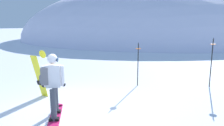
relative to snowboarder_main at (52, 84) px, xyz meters
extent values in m
plane|color=white|center=(0.21, 0.51, -0.92)|extent=(300.00, 300.00, 0.00)
ellipsoid|color=white|center=(-9.53, 31.58, -0.92)|extent=(42.44, 38.19, 17.29)
ellipsoid|color=white|center=(-28.63, 46.92, -0.92)|extent=(29.08, 26.17, 7.86)
cube|color=#D11E5B|center=(0.02, 0.02, -0.91)|extent=(1.17, 1.41, 0.02)
cylinder|color=#D11E5B|center=(-0.45, 0.64, -0.91)|extent=(0.28, 0.28, 0.02)
cube|color=black|center=(-0.12, 0.21, -0.86)|extent=(0.29, 0.26, 0.06)
cube|color=black|center=(0.17, -0.17, -0.86)|extent=(0.29, 0.26, 0.06)
cylinder|color=#3D424C|center=(-0.12, 0.21, -0.48)|extent=(0.15, 0.15, 0.82)
cylinder|color=#3D424C|center=(0.17, -0.17, -0.48)|extent=(0.15, 0.15, 0.82)
cube|color=silver|center=(0.02, 0.02, 0.22)|extent=(0.42, 0.39, 0.58)
cylinder|color=silver|center=(-0.16, -0.12, 0.22)|extent=(0.19, 0.20, 0.57)
cylinder|color=silver|center=(0.21, 0.16, 0.22)|extent=(0.19, 0.20, 0.57)
sphere|color=black|center=(-0.20, -0.10, -0.03)|extent=(0.11, 0.11, 0.11)
sphere|color=black|center=(0.20, 0.20, -0.03)|extent=(0.11, 0.11, 0.11)
cube|color=slate|center=(-0.13, -0.10, 0.24)|extent=(0.31, 0.33, 0.44)
cube|color=slate|center=(-0.21, -0.16, 0.16)|extent=(0.17, 0.20, 0.20)
sphere|color=tan|center=(0.02, 0.02, 0.64)|extent=(0.21, 0.21, 0.21)
sphere|color=silver|center=(0.02, 0.02, 0.67)|extent=(0.25, 0.25, 0.25)
cube|color=navy|center=(0.13, 0.10, 0.64)|extent=(0.13, 0.15, 0.08)
cube|color=yellow|center=(-1.48, 0.91, -0.18)|extent=(0.28, 0.41, 1.47)
cylinder|color=yellow|center=(-1.48, 1.10, 0.55)|extent=(0.28, 0.10, 0.28)
cube|color=black|center=(-1.48, 0.94, 0.04)|extent=(0.25, 0.10, 0.15)
cube|color=black|center=(-1.48, 0.94, -0.40)|extent=(0.25, 0.10, 0.15)
cylinder|color=black|center=(3.49, 5.00, 0.03)|extent=(0.04, 0.04, 1.89)
cylinder|color=orange|center=(3.49, 5.00, 0.79)|extent=(0.20, 0.20, 0.02)
cone|color=black|center=(3.49, 5.00, 1.01)|extent=(0.04, 0.04, 0.08)
cylinder|color=black|center=(0.89, 3.81, -0.07)|extent=(0.04, 0.04, 1.70)
cylinder|color=orange|center=(0.89, 3.81, 0.60)|extent=(0.20, 0.20, 0.02)
cone|color=black|center=(0.89, 3.81, 0.82)|extent=(0.04, 0.04, 0.08)
camera|label=1|loc=(3.80, -3.78, 1.50)|focal=32.83mm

